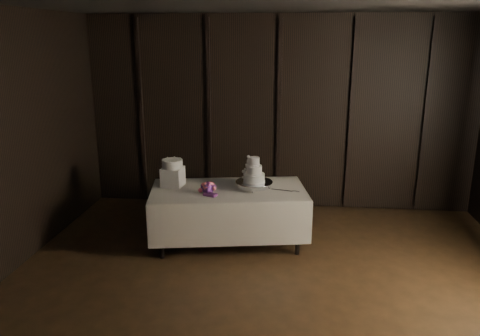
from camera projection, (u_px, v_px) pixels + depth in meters
name	position (u px, v px, depth m)	size (l,w,h in m)	color
room	(266.00, 180.00, 3.93)	(6.08, 7.08, 3.08)	black
display_table	(229.00, 214.00, 6.13)	(2.14, 1.37, 0.76)	beige
cake_stand	(254.00, 185.00, 6.07)	(0.48, 0.48, 0.09)	silver
wedding_cake	(252.00, 172.00, 6.01)	(0.31, 0.27, 0.33)	white
bouquet	(208.00, 188.00, 5.90)	(0.27, 0.37, 0.17)	#EE5674
box_pedestal	(173.00, 177.00, 6.14)	(0.26, 0.26, 0.25)	white
small_cake	(172.00, 164.00, 6.10)	(0.27, 0.27, 0.11)	white
cake_knife	(282.00, 190.00, 5.98)	(0.37, 0.02, 0.01)	silver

